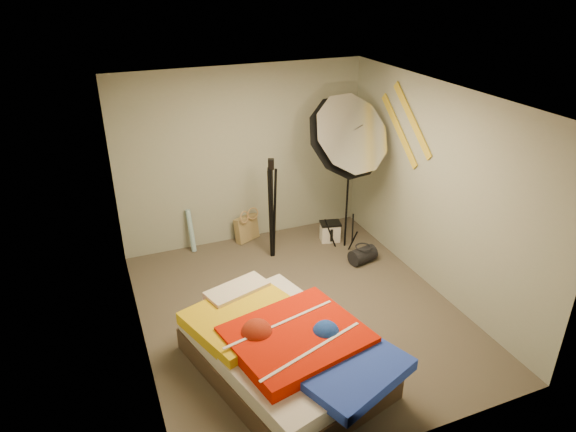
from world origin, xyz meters
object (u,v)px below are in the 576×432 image
wrapping_roll (191,231)px  photo_umbrella (346,138)px  camera_tripod (272,202)px  duffel_bag (363,255)px  bed (284,349)px  camera_case (330,232)px  tote_bag (247,228)px

wrapping_roll → photo_umbrella: photo_umbrella is taller
wrapping_roll → camera_tripod: (0.99, -0.58, 0.51)m
duffel_bag → bed: (-1.76, -1.54, 0.17)m
wrapping_roll → duffel_bag: bearing=-30.3°
bed → camera_tripod: bearing=72.3°
bed → wrapping_roll: bearing=96.3°
camera_case → bed: size_ratio=0.12×
bed → duffel_bag: bearing=41.2°
tote_bag → bed: (-0.51, -2.75, 0.10)m
camera_case → duffel_bag: bearing=-65.9°
camera_case → duffel_bag: 0.74m
camera_tripod → wrapping_roll: bearing=149.9°
camera_tripod → bed: bearing=-107.7°
duffel_bag → bed: bearing=-151.1°
tote_bag → photo_umbrella: size_ratio=0.16×
duffel_bag → bed: size_ratio=0.16×
duffel_bag → bed: bed is taller
photo_umbrella → duffel_bag: bearing=-63.4°
tote_bag → photo_umbrella: bearing=-63.0°
wrapping_roll → bed: 2.77m
photo_umbrella → camera_tripod: 1.28m
wrapping_roll → camera_case: 2.00m
camera_case → tote_bag: bearing=170.2°
bed → camera_tripod: 2.34m
bed → tote_bag: bearing=79.5°
photo_umbrella → camera_case: bearing=84.8°
wrapping_roll → camera_case: (1.93, -0.48, -0.17)m
tote_bag → bed: size_ratio=0.16×
photo_umbrella → tote_bag: bearing=141.2°
tote_bag → camera_tripod: (0.18, -0.58, 0.63)m
tote_bag → photo_umbrella: 2.04m
photo_umbrella → camera_tripod: bearing=162.0°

